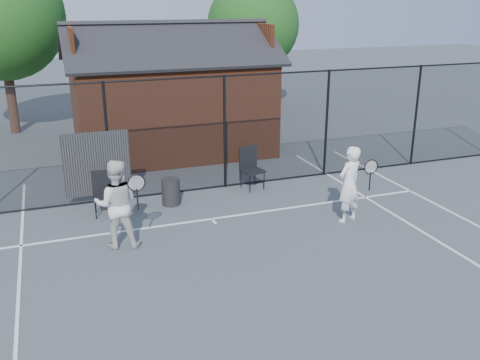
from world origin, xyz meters
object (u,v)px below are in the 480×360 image
object	(u,v)px
player_back	(117,204)
chair_left	(103,195)
player_front	(349,184)
chair_right	(253,169)
waste_bin	(171,192)
clubhouse	(171,103)

from	to	relation	value
player_back	chair_left	xyz separation A→B (m)	(-0.09, 1.78, -0.41)
player_front	player_back	world-z (taller)	player_back
player_front	chair_left	size ratio (longest dim) A/B	1.74
player_front	chair_right	world-z (taller)	player_front
player_front	player_back	bearing A→B (deg)	174.68
chair_left	waste_bin	xyz separation A→B (m)	(1.62, 0.12, -0.18)
clubhouse	player_back	size ratio (longest dim) A/B	3.54
clubhouse	waste_bin	xyz separation A→B (m)	(-1.16, -4.78, -1.28)
clubhouse	waste_bin	bearing A→B (deg)	-103.71
player_back	clubhouse	bearing A→B (deg)	68.04
player_front	waste_bin	bearing A→B (deg)	146.18
chair_right	chair_left	bearing A→B (deg)	175.39
waste_bin	chair_right	bearing A→B (deg)	9.27
chair_left	waste_bin	distance (m)	1.63
clubhouse	chair_left	size ratio (longest dim) A/B	6.42
player_front	chair_left	xyz separation A→B (m)	(-5.17, 2.25, -0.38)
chair_right	waste_bin	size ratio (longest dim) A/B	1.68
chair_right	clubhouse	bearing A→B (deg)	92.54
chair_right	waste_bin	bearing A→B (deg)	177.38
clubhouse	chair_right	xyz separation A→B (m)	(1.13, -4.40, -1.05)
clubhouse	player_front	xyz separation A→B (m)	(2.38, -7.15, -0.72)
chair_left	player_back	bearing A→B (deg)	-81.57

